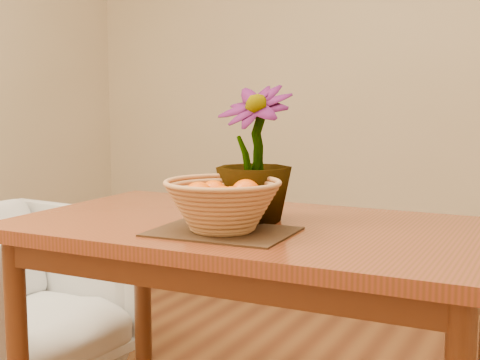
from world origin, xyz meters
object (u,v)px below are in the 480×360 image
at_px(table, 255,253).
at_px(wicker_basket, 223,207).
at_px(armchair, 15,288).
at_px(potted_plant, 254,154).

distance_m(table, wicker_basket, 0.23).
relative_size(table, wicker_basket, 4.44).
bearing_deg(armchair, table, -93.07).
distance_m(table, potted_plant, 0.29).
xyz_separation_m(potted_plant, armchair, (-1.10, 0.14, -0.58)).
bearing_deg(armchair, wicker_basket, -101.29).
relative_size(potted_plant, armchair, 0.54).
xyz_separation_m(table, armchair, (-1.11, 0.17, -0.29)).
bearing_deg(table, potted_plant, 122.48).
bearing_deg(potted_plant, table, -51.07).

